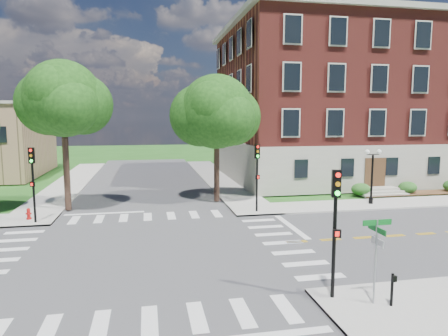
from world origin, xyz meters
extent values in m
plane|color=#1D4F16|center=(0.00, 0.00, 0.00)|extent=(160.00, 160.00, 0.00)
cube|color=#3D3D3F|center=(0.00, 0.00, 0.01)|extent=(90.00, 12.00, 0.01)
cube|color=#3D3D3F|center=(0.00, 0.00, 0.01)|extent=(12.00, 90.00, 0.01)
cube|color=#9E9B93|center=(23.00, 7.75, 0.06)|extent=(34.00, 3.50, 0.12)
cube|color=#9E9B93|center=(7.75, 23.00, 0.06)|extent=(3.50, 34.00, 0.12)
cube|color=#9E9B93|center=(-7.75, 23.00, 0.06)|extent=(3.50, 34.00, 0.12)
cube|color=silver|center=(8.80, 3.00, 0.00)|extent=(0.40, 5.50, 0.00)
cube|color=#9A9688|center=(24.00, 22.00, 2.22)|extent=(30.00, 20.00, 4.20)
cube|color=maroon|center=(24.00, 22.00, 10.22)|extent=(29.55, 19.70, 11.80)
cube|color=#9A9688|center=(24.00, 22.00, 16.37)|extent=(30.60, 20.60, 0.50)
cube|color=#472D19|center=(20.00, 11.96, 1.82)|extent=(2.00, 0.10, 2.80)
cylinder|color=#2E1F17|center=(-5.65, 10.01, 2.75)|extent=(0.44, 0.44, 5.27)
sphere|color=#14390F|center=(-5.65, 10.01, 8.10)|extent=(5.42, 5.42, 5.42)
cylinder|color=#2E1F17|center=(5.48, 11.00, 2.22)|extent=(0.44, 0.44, 4.20)
sphere|color=#14390F|center=(5.48, 11.00, 7.23)|extent=(5.81, 5.81, 5.81)
cylinder|color=black|center=(6.73, -6.87, 2.02)|extent=(0.14, 0.14, 3.80)
cube|color=black|center=(6.73, -6.87, 4.42)|extent=(0.37, 0.30, 1.00)
cylinder|color=red|center=(6.73, -7.00, 4.75)|extent=(0.19, 0.10, 0.18)
cylinder|color=orange|center=(6.73, -7.00, 4.42)|extent=(0.19, 0.10, 0.18)
cylinder|color=#19E533|center=(6.73, -7.00, 4.09)|extent=(0.19, 0.10, 0.18)
cube|color=black|center=(6.73, -7.05, 2.62)|extent=(0.32, 0.20, 0.30)
cylinder|color=black|center=(7.67, 6.94, 2.02)|extent=(0.14, 0.14, 3.80)
cube|color=black|center=(7.67, 6.94, 4.42)|extent=(0.38, 0.33, 1.00)
cylinder|color=red|center=(7.67, 6.81, 4.75)|extent=(0.19, 0.11, 0.18)
cylinder|color=orange|center=(7.67, 6.81, 4.42)|extent=(0.19, 0.11, 0.18)
cylinder|color=#19E533|center=(7.67, 6.81, 4.09)|extent=(0.19, 0.11, 0.18)
cube|color=black|center=(7.67, 6.76, 2.62)|extent=(0.32, 0.23, 0.30)
cylinder|color=black|center=(-7.06, 6.71, 2.02)|extent=(0.14, 0.14, 3.80)
cube|color=black|center=(-7.06, 6.71, 4.42)|extent=(0.38, 0.33, 1.00)
cylinder|color=red|center=(-7.06, 6.58, 4.75)|extent=(0.19, 0.12, 0.18)
cylinder|color=orange|center=(-7.06, 6.58, 4.42)|extent=(0.19, 0.12, 0.18)
cylinder|color=#19E533|center=(-7.06, 6.58, 4.09)|extent=(0.19, 0.12, 0.18)
cube|color=black|center=(-7.06, 6.53, 2.62)|extent=(0.32, 0.23, 0.30)
cylinder|color=black|center=(17.10, 7.70, 0.37)|extent=(0.32, 0.32, 0.50)
cylinder|color=black|center=(17.10, 7.70, 2.02)|extent=(0.16, 0.16, 3.80)
cube|color=black|center=(17.10, 7.70, 3.97)|extent=(1.00, 0.06, 0.06)
sphere|color=white|center=(16.60, 7.70, 4.17)|extent=(0.36, 0.36, 0.36)
sphere|color=white|center=(17.60, 7.70, 4.17)|extent=(0.36, 0.36, 0.36)
cylinder|color=gray|center=(7.95, -7.64, 1.67)|extent=(0.07, 0.07, 3.10)
cube|color=#0C621F|center=(7.95, -7.64, 3.12)|extent=(1.10, 0.03, 0.20)
cube|color=#0C621F|center=(7.95, -7.64, 2.87)|extent=(0.03, 1.10, 0.20)
cube|color=silver|center=(8.00, -7.64, 2.42)|extent=(0.03, 0.75, 0.25)
cylinder|color=black|center=(8.48, -7.92, 0.72)|extent=(0.10, 0.10, 1.20)
cube|color=black|center=(8.48, -8.04, 1.17)|extent=(0.14, 0.08, 0.22)
cylinder|color=#9D0D0C|center=(-7.69, 7.61, 0.17)|extent=(0.32, 0.32, 0.10)
cylinder|color=#9D0D0C|center=(-7.69, 7.61, 0.42)|extent=(0.22, 0.22, 0.60)
sphere|color=#9D0D0C|center=(-7.69, 7.61, 0.75)|extent=(0.24, 0.24, 0.24)
cylinder|color=#9D0D0C|center=(-7.69, 7.61, 0.50)|extent=(0.35, 0.12, 0.12)
cylinder|color=#9D0D0C|center=(-7.69, 7.61, 0.50)|extent=(0.12, 0.35, 0.12)
camera|label=1|loc=(0.05, -20.02, 6.79)|focal=32.00mm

